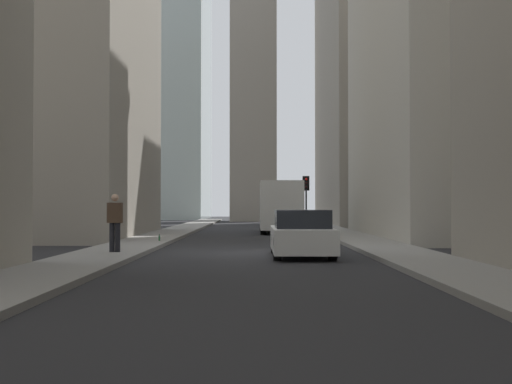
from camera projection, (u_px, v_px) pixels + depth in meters
ground_plane at (255, 253)px, 21.15m from camera, size 135.00×135.00×0.00m
sidewalk_right at (117, 251)px, 21.15m from camera, size 90.00×2.20×0.14m
sidewalk_left at (394, 251)px, 21.16m from camera, size 90.00×2.20×0.14m
building_left_far at (387, 75)px, 52.19m from camera, size 17.61×10.00×24.07m
church_spire at (253, 6)px, 63.28m from camera, size 4.86×4.86×39.98m
delivery_truck at (280, 207)px, 36.58m from camera, size 6.46×2.25×2.84m
sedan_white at (302, 235)px, 19.61m from camera, size 4.30×1.78×1.42m
traffic_light_midblock at (306, 189)px, 49.05m from camera, size 0.43×0.52×3.62m
pedestrian at (115, 220)px, 19.68m from camera, size 0.26×0.44×1.75m
discarded_bottle at (159, 238)px, 25.82m from camera, size 0.07×0.07×0.27m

